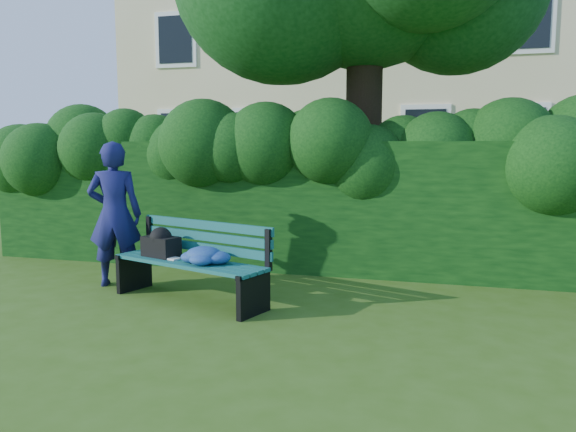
# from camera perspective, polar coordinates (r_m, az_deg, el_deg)

# --- Properties ---
(ground) EXTENTS (80.00, 80.00, 0.00)m
(ground) POSITION_cam_1_polar(r_m,az_deg,el_deg) (6.03, -1.54, -9.71)
(ground) COLOR #365814
(ground) RESTS_ON ground
(apartment_building) EXTENTS (16.00, 8.08, 12.00)m
(apartment_building) POSITION_cam_1_polar(r_m,az_deg,el_deg) (20.02, 10.84, 19.43)
(apartment_building) COLOR #C8BB86
(apartment_building) RESTS_ON ground
(hedge) EXTENTS (10.00, 1.00, 1.80)m
(hedge) POSITION_cam_1_polar(r_m,az_deg,el_deg) (7.94, 3.07, 1.07)
(hedge) COLOR black
(hedge) RESTS_ON ground
(park_bench) EXTENTS (2.00, 1.15, 0.89)m
(park_bench) POSITION_cam_1_polar(r_m,az_deg,el_deg) (6.42, -9.91, -4.15)
(park_bench) COLOR #0D433E
(park_bench) RESTS_ON ground
(man_reading) EXTENTS (0.76, 0.62, 1.80)m
(man_reading) POSITION_cam_1_polar(r_m,az_deg,el_deg) (7.27, -17.19, 0.17)
(man_reading) COLOR #181A54
(man_reading) RESTS_ON ground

